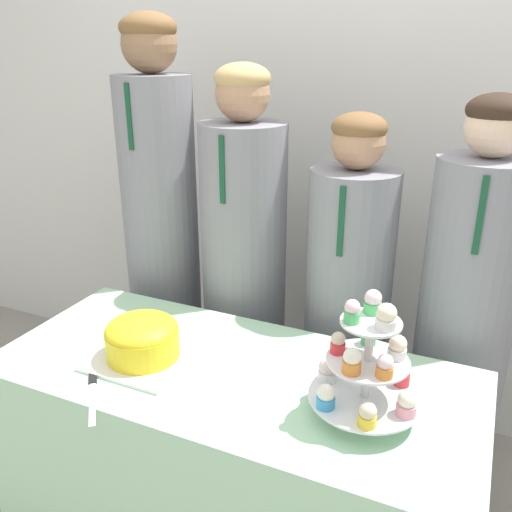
{
  "coord_description": "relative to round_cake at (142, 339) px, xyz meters",
  "views": [
    {
      "loc": [
        0.59,
        -0.85,
        1.57
      ],
      "look_at": [
        0.06,
        0.32,
        1.06
      ],
      "focal_mm": 38.0,
      "sensor_mm": 36.0,
      "label": 1
    }
  ],
  "objects": [
    {
      "name": "student_1",
      "position": [
        0.05,
        0.57,
        -0.07
      ],
      "size": [
        0.31,
        0.31,
        1.52
      ],
      "color": "gray",
      "rests_on": "ground_plane"
    },
    {
      "name": "wall_back",
      "position": [
        0.26,
        1.1,
        0.56
      ],
      "size": [
        9.0,
        0.06,
        2.7
      ],
      "color": "silver",
      "rests_on": "ground_plane"
    },
    {
      "name": "round_cake",
      "position": [
        0.0,
        0.0,
        0.0
      ],
      "size": [
        0.27,
        0.27,
        0.13
      ],
      "color": "white",
      "rests_on": "table"
    },
    {
      "name": "cupcake_stand",
      "position": [
        0.64,
        0.01,
        0.08
      ],
      "size": [
        0.27,
        0.27,
        0.32
      ],
      "color": "silver",
      "rests_on": "table"
    },
    {
      "name": "cake_knife",
      "position": [
        -0.04,
        -0.17,
        -0.06
      ],
      "size": [
        0.18,
        0.21,
        0.01
      ],
      "rotation": [
        0.0,
        0.0,
        -0.88
      ],
      "color": "silver",
      "rests_on": "table"
    },
    {
      "name": "student_0",
      "position": [
        -0.31,
        0.57,
        0.02
      ],
      "size": [
        0.28,
        0.29,
        1.67
      ],
      "color": "gray",
      "rests_on": "ground_plane"
    },
    {
      "name": "student_3",
      "position": [
        0.83,
        0.57,
        -0.11
      ],
      "size": [
        0.29,
        0.3,
        1.45
      ],
      "color": "gray",
      "rests_on": "ground_plane"
    },
    {
      "name": "student_2",
      "position": [
        0.44,
        0.57,
        -0.14
      ],
      "size": [
        0.29,
        0.3,
        1.38
      ],
      "color": "gray",
      "rests_on": "ground_plane"
    },
    {
      "name": "table",
      "position": [
        0.26,
        0.05,
        -0.43
      ],
      "size": [
        1.36,
        0.59,
        0.72
      ],
      "color": "#A8DBB2",
      "rests_on": "ground_plane"
    }
  ]
}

